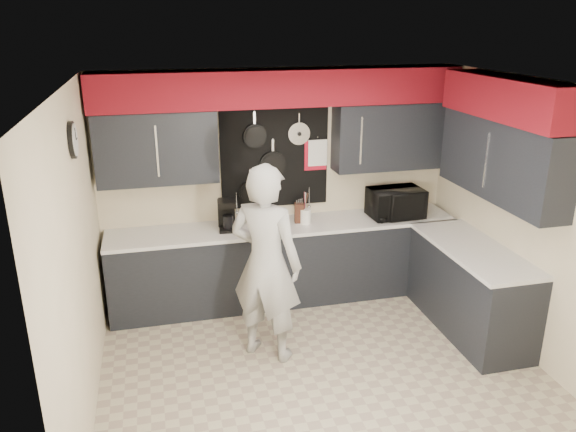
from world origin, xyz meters
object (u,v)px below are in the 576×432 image
object	(u,v)px
microwave	(396,203)
coffee_maker	(227,214)
person	(266,264)
utensil_crock	(305,216)
knife_block	(299,213)

from	to	relation	value
microwave	coffee_maker	distance (m)	1.94
microwave	person	bearing A→B (deg)	-151.80
microwave	utensil_crock	bearing A→B (deg)	175.42
microwave	knife_block	bearing A→B (deg)	173.63
microwave	knife_block	xyz separation A→B (m)	(-1.12, 0.08, -0.06)
microwave	person	xyz separation A→B (m)	(-1.73, -1.01, -0.13)
knife_block	coffee_maker	size ratio (longest dim) A/B	0.65
utensil_crock	person	bearing A→B (deg)	-122.32
coffee_maker	microwave	bearing A→B (deg)	4.69
microwave	person	size ratio (longest dim) A/B	0.32
utensil_crock	person	xyz separation A→B (m)	(-0.67, -1.06, -0.05)
microwave	knife_block	distance (m)	1.13
knife_block	utensil_crock	xyz separation A→B (m)	(0.06, -0.04, -0.03)
coffee_maker	person	world-z (taller)	person
knife_block	coffee_maker	world-z (taller)	coffee_maker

